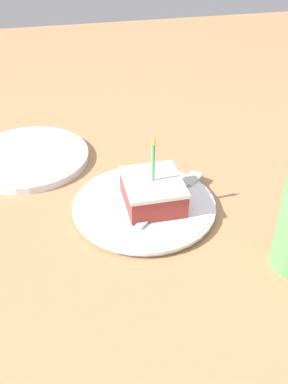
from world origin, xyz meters
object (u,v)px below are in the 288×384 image
plate (144,206)px  side_plate (29,158)px  fork (175,194)px  cake_slice (153,191)px

plate → side_plate: bearing=42.4°
plate → side_plate: same height
fork → side_plate: fork is taller
side_plate → plate: bearing=-137.6°
cake_slice → side_plate: size_ratio=0.53×
cake_slice → side_plate: (0.21, 0.20, -0.03)m
plate → cake_slice: size_ratio=1.92×
fork → side_plate: size_ratio=0.64×
fork → cake_slice: bearing=106.7°
side_plate → fork: bearing=-128.6°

